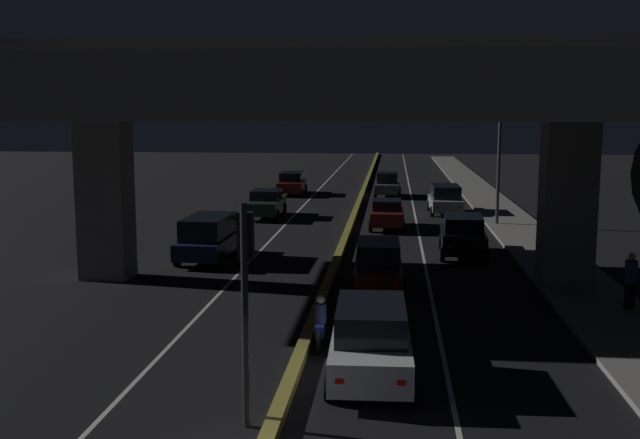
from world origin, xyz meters
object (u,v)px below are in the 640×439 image
object	(u,v)px
car_white_lead	(371,339)
car_dark_green_second_oncoming	(266,203)
car_dark_blue_lead_oncoming	(209,237)
car_black_third	(463,235)
motorcycle_blue_filtering_near	(321,325)
traffic_light_left_of_median	(246,275)
car_silver_fifth	(445,199)
car_dark_red_fourth	(387,214)
car_dark_red_second	(378,265)
car_grey_sixth	(388,184)
car_dark_red_third_oncoming	(292,183)
street_lamp	(494,132)
pedestrian_on_sidewalk	(630,281)

from	to	relation	value
car_white_lead	car_dark_green_second_oncoming	bearing A→B (deg)	13.48
car_white_lead	car_dark_blue_lead_oncoming	xyz separation A→B (m)	(-7.28, 13.50, 0.07)
car_white_lead	car_black_third	distance (m)	15.91
car_dark_blue_lead_oncoming	motorcycle_blue_filtering_near	bearing A→B (deg)	28.61
traffic_light_left_of_median	car_silver_fifth	world-z (taller)	traffic_light_left_of_median
car_black_third	car_dark_green_second_oncoming	xyz separation A→B (m)	(-10.59, 10.99, -0.08)
car_dark_blue_lead_oncoming	motorcycle_blue_filtering_near	xyz separation A→B (m)	(5.87, -11.33, -0.39)
car_white_lead	car_dark_red_fourth	distance (m)	22.91
car_black_third	car_dark_red_fourth	world-z (taller)	car_black_third
car_dark_red_fourth	car_dark_red_second	bearing A→B (deg)	179.29
car_black_third	car_grey_sixth	world-z (taller)	car_grey_sixth
car_white_lead	car_black_third	world-z (taller)	car_white_lead
motorcycle_blue_filtering_near	car_silver_fifth	bearing A→B (deg)	-11.33
car_silver_fifth	car_dark_blue_lead_oncoming	xyz separation A→B (m)	(-10.98, -15.70, 0.08)
car_dark_blue_lead_oncoming	car_dark_red_third_oncoming	size ratio (longest dim) A/B	0.98
car_dark_red_fourth	car_silver_fifth	size ratio (longest dim) A/B	0.99
car_white_lead	car_dark_blue_lead_oncoming	bearing A→B (deg)	26.91
car_dark_red_second	car_dark_red_fourth	distance (m)	14.03
street_lamp	car_dark_green_second_oncoming	xyz separation A→B (m)	(-12.92, 2.16, -4.34)
traffic_light_left_of_median	car_dark_red_second	distance (m)	12.28
street_lamp	car_silver_fifth	distance (m)	6.82
street_lamp	car_dark_red_fourth	size ratio (longest dim) A/B	2.07
car_dark_green_second_oncoming	motorcycle_blue_filtering_near	xyz separation A→B (m)	(5.64, -24.34, -0.23)
car_dark_red_second	car_black_third	distance (m)	7.53
car_dark_blue_lead_oncoming	traffic_light_left_of_median	bearing A→B (deg)	17.76
car_dark_red_second	car_dark_red_fourth	world-z (taller)	car_dark_red_second
traffic_light_left_of_median	car_dark_green_second_oncoming	distance (m)	29.93
car_white_lead	car_silver_fifth	bearing A→B (deg)	-8.64
car_white_lead	car_dark_red_third_oncoming	world-z (taller)	car_white_lead
car_white_lead	car_dark_red_second	bearing A→B (deg)	-1.37
motorcycle_blue_filtering_near	street_lamp	bearing A→B (deg)	-18.80
traffic_light_left_of_median	car_grey_sixth	distance (m)	41.26
street_lamp	car_dark_red_second	size ratio (longest dim) A/B	2.09
street_lamp	car_dark_red_third_oncoming	distance (m)	20.08
car_grey_sixth	car_dark_blue_lead_oncoming	xyz separation A→B (m)	(-7.36, -24.66, 0.09)
car_dark_red_fourth	car_dark_blue_lead_oncoming	xyz separation A→B (m)	(-7.45, -9.40, 0.19)
traffic_light_left_of_median	pedestrian_on_sidewalk	world-z (taller)	traffic_light_left_of_median
motorcycle_blue_filtering_near	pedestrian_on_sidewalk	bearing A→B (deg)	-66.07
car_dark_red_fourth	car_dark_red_third_oncoming	distance (m)	17.68
car_white_lead	motorcycle_blue_filtering_near	xyz separation A→B (m)	(-1.41, 2.17, -0.32)
car_dark_red_third_oncoming	car_dark_red_fourth	bearing A→B (deg)	22.71
car_white_lead	car_dark_red_second	distance (m)	8.87
car_dark_red_fourth	car_dark_red_third_oncoming	bearing A→B (deg)	24.60
car_white_lead	motorcycle_blue_filtering_near	bearing A→B (deg)	31.62
car_dark_red_second	car_dark_red_third_oncoming	xyz separation A→B (m)	(-7.18, 30.11, -0.03)
car_white_lead	car_dark_red_third_oncoming	size ratio (longest dim) A/B	0.97
car_white_lead	pedestrian_on_sidewalk	size ratio (longest dim) A/B	2.63
motorcycle_blue_filtering_near	pedestrian_on_sidewalk	size ratio (longest dim) A/B	1.00
car_dark_red_fourth	car_dark_red_third_oncoming	world-z (taller)	car_dark_red_third_oncoming
car_dark_red_second	pedestrian_on_sidewalk	size ratio (longest dim) A/B	2.36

